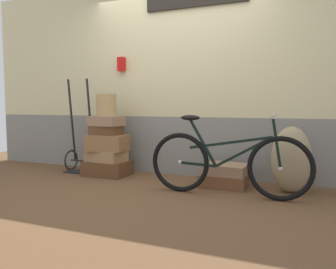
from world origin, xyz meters
TOP-DOWN VIEW (x-y plane):
  - ground at (0.00, 0.00)m, footprint 8.44×5.20m
  - station_building at (0.01, 0.85)m, footprint 6.44×0.74m
  - suitcase_0 at (-0.88, 0.35)m, footprint 0.61×0.47m
  - suitcase_1 at (-0.88, 0.33)m, footprint 0.55×0.41m
  - suitcase_2 at (-0.86, 0.34)m, footprint 0.56×0.44m
  - suitcase_3 at (-0.89, 0.35)m, footprint 0.41×0.29m
  - suitcase_4 at (-0.89, 0.35)m, footprint 0.47×0.36m
  - suitcase_5 at (0.78, 0.34)m, footprint 0.55×0.45m
  - suitcase_6 at (0.81, 0.34)m, footprint 0.52×0.43m
  - wicker_basket at (-0.88, 0.35)m, footprint 0.28×0.28m
  - luggage_trolley at (-1.39, 0.44)m, footprint 0.41×0.37m
  - burlap_sack at (1.54, 0.34)m, footprint 0.44×0.37m
  - bicycle at (0.91, -0.09)m, footprint 1.75×0.46m

SIDE VIEW (x-z plane):
  - ground at x=0.00m, z-range -0.06..0.00m
  - suitcase_5 at x=0.78m, z-range 0.00..0.15m
  - suitcase_0 at x=-0.88m, z-range 0.00..0.20m
  - suitcase_6 at x=0.81m, z-range 0.15..0.27m
  - suitcase_1 at x=-0.88m, z-range 0.20..0.35m
  - luggage_trolley at x=-1.39m, z-range -0.37..0.99m
  - bicycle at x=0.91m, z-range -0.08..0.80m
  - burlap_sack at x=1.54m, z-range 0.00..0.75m
  - suitcase_2 at x=-0.86m, z-range 0.35..0.57m
  - suitcase_3 at x=-0.89m, z-range 0.57..0.69m
  - suitcase_4 at x=-0.89m, z-range 0.69..0.83m
  - wicker_basket at x=-0.88m, z-range 0.83..1.13m
  - station_building at x=0.01m, z-range 0.01..2.74m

